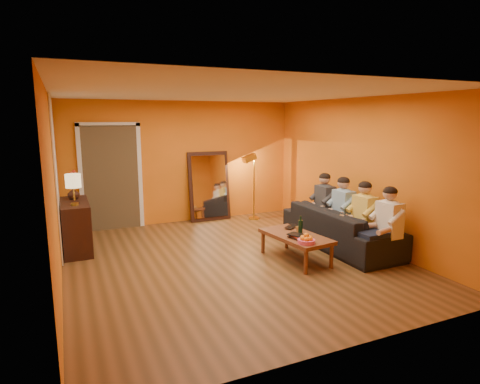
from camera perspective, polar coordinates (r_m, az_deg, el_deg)
name	(u,v)px	position (r m, az deg, el deg)	size (l,w,h in m)	color
room_shell	(224,177)	(6.51, -2.35, 2.18)	(5.00, 5.50, 2.60)	brown
white_accent	(56,175)	(7.43, -24.68, 2.26)	(0.02, 1.90, 2.58)	white
doorway_recess	(111,177)	(8.57, -17.93, 1.99)	(1.06, 0.30, 2.10)	#3F2D19
door_jamb_left	(81,180)	(8.42, -21.69, 1.61)	(0.08, 0.06, 2.20)	white
door_jamb_right	(140,177)	(8.53, -14.04, 2.15)	(0.08, 0.06, 2.20)	white
door_header	(108,124)	(8.37, -18.25, 9.14)	(1.22, 0.06, 0.08)	white
mirror_frame	(209,186)	(8.87, -4.42, 0.84)	(0.92, 0.06, 1.52)	black
mirror_glass	(210,186)	(8.84, -4.33, 0.80)	(0.78, 0.02, 1.36)	white
sideboard	(76,226)	(7.39, -22.27, -4.52)	(0.44, 1.18, 0.85)	black
table_lamp	(74,190)	(6.96, -22.57, 0.30)	(0.24, 0.24, 0.51)	beige
sofa	(340,227)	(7.28, 14.04, -4.92)	(0.93, 2.37, 0.69)	black
coffee_table	(295,247)	(6.50, 7.89, -7.79)	(0.62, 1.22, 0.42)	brown
floor_lamp	(254,187)	(8.91, 2.01, 0.64)	(0.30, 0.24, 1.44)	gold
dog	(348,236)	(6.79, 15.17, -6.01)	(0.39, 0.60, 0.71)	olive
person_far_left	(389,226)	(6.57, 20.41, -4.54)	(0.70, 0.44, 1.22)	silver
person_mid_left	(364,218)	(6.96, 17.25, -3.53)	(0.70, 0.44, 1.22)	gold
person_mid_right	(343,211)	(7.37, 14.45, -2.63)	(0.70, 0.44, 1.22)	#7EA4C3
person_far_right	(325,205)	(7.79, 11.95, -1.82)	(0.70, 0.44, 1.22)	#313136
fruit_bowl	(306,238)	(6.00, 9.42, -6.49)	(0.26, 0.26, 0.16)	#EF5488
wine_bottle	(300,226)	(6.38, 8.60, -4.74)	(0.07, 0.07, 0.31)	black
tumbler	(298,229)	(6.59, 8.29, -5.26)	(0.09, 0.09, 0.09)	#B27F3F
laptop	(294,227)	(6.81, 7.68, -4.98)	(0.34, 0.22, 0.03)	black
book_lower	(293,239)	(6.18, 7.50, -6.59)	(0.19, 0.26, 0.02)	black
book_mid	(293,237)	(6.19, 7.54, -6.36)	(0.18, 0.25, 0.02)	red
book_upper	(293,236)	(6.16, 7.56, -6.23)	(0.19, 0.25, 0.02)	black
vase	(73,193)	(7.53, -22.62, -0.17)	(0.20, 0.20, 0.20)	black
flowers	(72,178)	(7.49, -22.76, 1.88)	(0.17, 0.17, 0.51)	red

